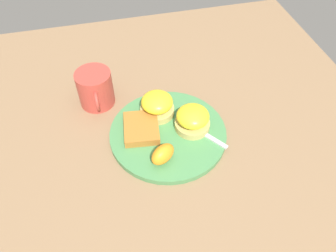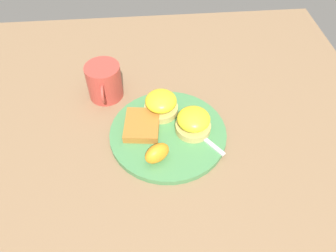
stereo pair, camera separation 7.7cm
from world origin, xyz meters
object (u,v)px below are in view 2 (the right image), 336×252
cup (104,82)px  orange_wedge (157,153)px  hashbrown_patty (142,125)px  fork (182,121)px  sandwich_benedict_left (193,122)px  sandwich_benedict_right (161,104)px

cup → orange_wedge: bearing=27.5°
hashbrown_patty → fork: size_ratio=0.47×
hashbrown_patty → cup: 0.17m
hashbrown_patty → cup: bearing=-146.5°
fork → cup: size_ratio=1.70×
orange_wedge → hashbrown_patty: bearing=-162.4°
sandwich_benedict_left → hashbrown_patty: 0.12m
sandwich_benedict_left → cup: bearing=-126.0°
hashbrown_patty → orange_wedge: (0.10, 0.03, 0.01)m
sandwich_benedict_right → fork: bearing=53.3°
sandwich_benedict_left → hashbrown_patty: size_ratio=0.87×
sandwich_benedict_right → orange_wedge: sandwich_benedict_right is taller
sandwich_benedict_left → cup: cup is taller
sandwich_benedict_left → fork: (-0.03, -0.02, -0.03)m
hashbrown_patty → cup: cup is taller
sandwich_benedict_left → sandwich_benedict_right: 0.10m
hashbrown_patty → cup: size_ratio=0.81×
hashbrown_patty → fork: 0.10m
cup → sandwich_benedict_right: bearing=57.6°
sandwich_benedict_left → fork: size_ratio=0.41×
fork → cup: (-0.13, -0.19, 0.03)m
hashbrown_patty → orange_wedge: size_ratio=1.62×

